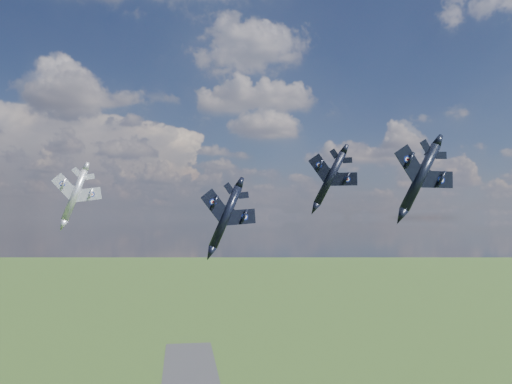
{
  "coord_description": "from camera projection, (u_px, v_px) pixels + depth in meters",
  "views": [
    {
      "loc": [
        -5.46,
        -72.58,
        79.39
      ],
      "look_at": [
        7.77,
        15.02,
        83.99
      ],
      "focal_mm": 35.0,
      "sensor_mm": 36.0,
      "label": 1
    }
  ],
  "objects": [
    {
      "name": "jet_right_navy",
      "position": [
        420.0,
        177.0,
        70.67
      ],
      "size": [
        10.98,
        14.83,
        7.66
      ],
      "primitive_type": null,
      "rotation": [
        0.0,
        0.5,
        0.03
      ],
      "color": "black"
    },
    {
      "name": "jet_high_navy",
      "position": [
        330.0,
        178.0,
        103.74
      ],
      "size": [
        15.58,
        18.77,
        8.38
      ],
      "primitive_type": null,
      "rotation": [
        0.0,
        0.48,
        -0.24
      ],
      "color": "black"
    },
    {
      "name": "jet_lead_navy",
      "position": [
        226.0,
        217.0,
        88.86
      ],
      "size": [
        14.74,
        18.08,
        7.72
      ],
      "primitive_type": null,
      "rotation": [
        0.0,
        0.41,
        0.19
      ],
      "color": "black"
    },
    {
      "name": "jet_left_silver",
      "position": [
        75.0,
        195.0,
        91.57
      ],
      "size": [
        12.15,
        15.01,
        5.93
      ],
      "primitive_type": null,
      "rotation": [
        0.0,
        0.34,
        0.16
      ],
      "color": "#B2B3BE"
    }
  ]
}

